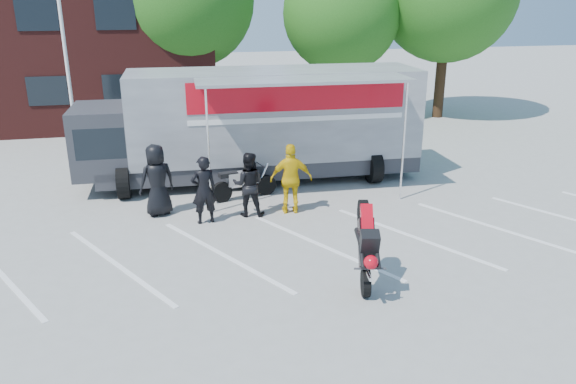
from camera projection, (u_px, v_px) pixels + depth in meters
name	position (u px, v px, depth m)	size (l,w,h in m)	color
ground	(325.00, 265.00, 12.69)	(100.00, 100.00, 0.00)	#9C9C97
parking_bay_lines	(314.00, 246.00, 13.61)	(18.00, 5.00, 0.01)	white
office_building	(13.00, 46.00, 26.06)	(18.00, 8.00, 7.00)	#4F1C19
flagpole	(69.00, 17.00, 18.95)	(1.61, 0.12, 8.00)	white
tree_left	(186.00, 0.00, 25.17)	(6.12, 6.12, 8.64)	#382314
tree_mid	(342.00, 14.00, 25.88)	(5.44, 5.44, 7.68)	#382314
transporter_truck	(260.00, 179.00, 18.62)	(11.17, 5.38, 3.55)	#96989E
parked_motorcycle	(245.00, 198.00, 16.83)	(0.70, 2.09, 1.09)	#B3B3B8
stunt_bike_rider	(361.00, 280.00, 11.99)	(0.80, 1.69, 1.99)	black
spectator_leather_a	(157.00, 180.00, 15.27)	(0.98, 0.64, 2.00)	black
spectator_leather_b	(204.00, 190.00, 14.74)	(0.67, 0.44, 1.84)	black
spectator_leather_c	(248.00, 184.00, 15.26)	(0.87, 0.68, 1.79)	black
spectator_hivis	(291.00, 179.00, 15.42)	(1.15, 0.48, 1.97)	yellow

